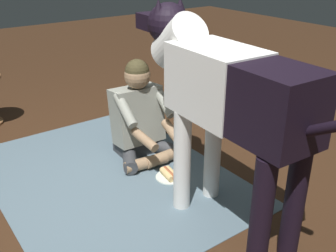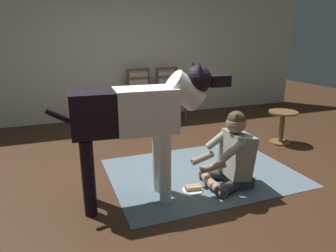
% 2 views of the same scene
% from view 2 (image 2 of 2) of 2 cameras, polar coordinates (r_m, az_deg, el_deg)
% --- Properties ---
extents(ground_plane, '(14.00, 14.00, 0.00)m').
position_cam_2_polar(ground_plane, '(3.65, 1.82, -9.06)').
color(ground_plane, '#3C2515').
extents(back_wall, '(8.09, 0.10, 2.60)m').
position_cam_2_polar(back_wall, '(6.10, -8.99, 13.71)').
color(back_wall, silver).
rests_on(back_wall, ground).
extents(area_rug, '(2.14, 1.61, 0.01)m').
position_cam_2_polar(area_rug, '(3.72, 6.34, -8.55)').
color(area_rug, slate).
rests_on(area_rug, ground).
extents(dining_chair_left_of_pair, '(0.51, 0.51, 0.98)m').
position_cam_2_polar(dining_chair_left_of_pair, '(5.86, -5.06, 6.26)').
color(dining_chair_left_of_pair, brown).
rests_on(dining_chair_left_of_pair, ground).
extents(dining_chair_right_of_pair, '(0.51, 0.51, 0.98)m').
position_cam_2_polar(dining_chair_right_of_pair, '(6.04, 0.30, 6.63)').
color(dining_chair_right_of_pair, brown).
rests_on(dining_chair_right_of_pair, ground).
extents(person_sitting_on_floor, '(0.64, 0.58, 0.83)m').
position_cam_2_polar(person_sitting_on_floor, '(3.35, 11.82, -5.46)').
color(person_sitting_on_floor, '#393A3E').
rests_on(person_sitting_on_floor, ground).
extents(large_dog, '(1.72, 0.41, 1.33)m').
position_cam_2_polar(large_dog, '(2.84, -5.42, 2.03)').
color(large_dog, white).
rests_on(large_dog, ground).
extents(hot_dog_on_plate, '(0.22, 0.22, 0.06)m').
position_cam_2_polar(hot_dog_on_plate, '(3.30, 4.68, -11.51)').
color(hot_dog_on_plate, silver).
rests_on(hot_dog_on_plate, ground).
extents(round_side_table, '(0.42, 0.42, 0.50)m').
position_cam_2_polar(round_side_table, '(4.90, 20.52, 0.32)').
color(round_side_table, brown).
rests_on(round_side_table, ground).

